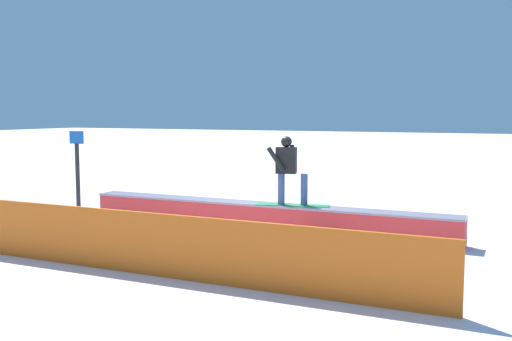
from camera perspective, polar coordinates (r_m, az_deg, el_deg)
The scene contains 5 objects.
ground_plane at distance 12.00m, azimuth 0.54°, elevation -5.89°, with size 120.00×120.00×0.00m, color white.
grind_box at distance 11.95m, azimuth 0.55°, elevation -4.69°, with size 7.98×0.59×0.56m.
snowboarder at distance 11.56m, azimuth 3.18°, elevation 0.23°, with size 1.52×0.63×1.39m.
safety_fence at distance 8.73m, azimuth -9.69°, elevation -7.23°, with size 8.57×0.06×0.94m, color orange.
trail_marker at distance 14.35m, azimuth -17.18°, elevation 0.06°, with size 0.40×0.10×1.98m.
Camera 1 is at (-4.87, 10.69, 2.42)m, focal length 40.59 mm.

